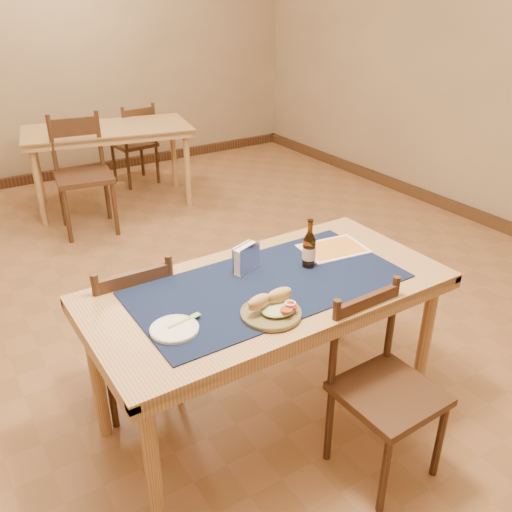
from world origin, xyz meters
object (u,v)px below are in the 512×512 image
chair_main_far (131,328)px  sandwich_plate (272,309)px  back_table (108,136)px  beer_bottle (309,249)px  napkin_holder (246,258)px  chair_main_near (383,385)px  main_table (268,301)px

chair_main_far → sandwich_plate: size_ratio=3.44×
back_table → sandwich_plate: (-0.49, -3.40, 0.11)m
chair_main_far → sandwich_plate: (0.37, -0.67, 0.34)m
beer_bottle → chair_main_far: bearing=150.3°
beer_bottle → napkin_holder: (-0.27, 0.12, -0.02)m
chair_main_near → back_table: bearing=88.1°
chair_main_near → sandwich_plate: 0.58m
back_table → chair_main_far: bearing=-107.5°
back_table → chair_main_far: chair_main_far is taller
main_table → napkin_holder: size_ratio=10.04×
back_table → chair_main_far: (-0.86, -2.73, -0.23)m
back_table → chair_main_near: size_ratio=1.91×
sandwich_plate → napkin_holder: bearing=73.8°
back_table → napkin_holder: napkin_holder is taller
main_table → chair_main_far: bearing=136.9°
chair_main_near → beer_bottle: size_ratio=3.59×
napkin_holder → sandwich_plate: bearing=-106.2°
beer_bottle → sandwich_plate: bearing=-146.5°
main_table → beer_bottle: 0.31m
main_table → chair_main_far: 0.71m
back_table → napkin_holder: (-0.38, -3.03, 0.15)m
back_table → chair_main_far: 2.87m
back_table → beer_bottle: 3.16m
main_table → back_table: 3.21m
chair_main_far → napkin_holder: bearing=-32.3°
sandwich_plate → beer_bottle: size_ratio=1.06×
main_table → napkin_holder: (-0.02, 0.16, 0.15)m
napkin_holder → chair_main_far: bearing=147.7°
chair_main_far → napkin_holder: (0.48, -0.30, 0.38)m
back_table → beer_bottle: bearing=-92.1°
chair_main_far → napkin_holder: napkin_holder is taller
chair_main_far → main_table: bearing=-43.1°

